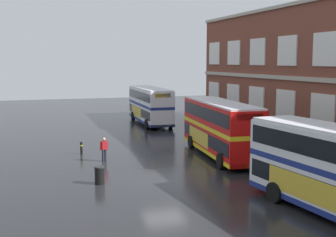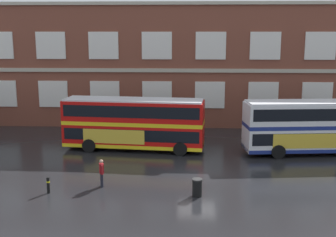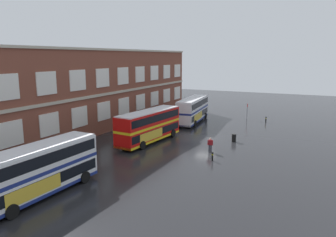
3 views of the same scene
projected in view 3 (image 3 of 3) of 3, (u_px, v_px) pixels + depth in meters
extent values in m
plane|color=black|center=(192.00, 137.00, 44.14)|extent=(120.00, 120.00, 0.00)
cube|color=brown|center=(92.00, 90.00, 48.91)|extent=(50.66, 8.00, 11.66)
cube|color=#B2A893|center=(114.00, 93.00, 47.21)|extent=(50.66, 0.16, 0.36)
cube|color=#B2A893|center=(112.00, 50.00, 46.04)|extent=(50.66, 0.28, 0.30)
cube|color=silver|center=(11.00, 134.00, 31.98)|extent=(2.84, 0.12, 2.56)
cube|color=silver|center=(50.00, 124.00, 36.46)|extent=(2.84, 0.12, 2.56)
cube|color=silver|center=(80.00, 117.00, 40.94)|extent=(2.84, 0.12, 2.56)
cube|color=silver|center=(104.00, 111.00, 45.42)|extent=(2.84, 0.12, 2.56)
cube|color=silver|center=(124.00, 106.00, 49.90)|extent=(2.84, 0.12, 2.56)
cube|color=silver|center=(140.00, 102.00, 54.38)|extent=(2.84, 0.12, 2.56)
cube|color=silver|center=(155.00, 98.00, 58.86)|extent=(2.84, 0.12, 2.56)
cube|color=silver|center=(167.00, 96.00, 63.34)|extent=(2.84, 0.12, 2.56)
cube|color=silver|center=(177.00, 93.00, 67.82)|extent=(2.84, 0.12, 2.56)
cube|color=silver|center=(6.00, 87.00, 31.10)|extent=(2.84, 0.12, 2.56)
cube|color=silver|center=(47.00, 83.00, 35.58)|extent=(2.84, 0.12, 2.56)
cube|color=silver|center=(78.00, 80.00, 40.05)|extent=(2.84, 0.12, 2.56)
cube|color=silver|center=(103.00, 78.00, 44.53)|extent=(2.84, 0.12, 2.56)
cube|color=silver|center=(123.00, 76.00, 49.01)|extent=(2.84, 0.12, 2.56)
cube|color=silver|center=(140.00, 74.00, 53.49)|extent=(2.84, 0.12, 2.56)
cube|color=silver|center=(154.00, 73.00, 57.97)|extent=(2.84, 0.12, 2.56)
cube|color=silver|center=(167.00, 72.00, 62.45)|extent=(2.84, 0.12, 2.56)
cube|color=silver|center=(177.00, 71.00, 66.93)|extent=(2.84, 0.12, 2.56)
cube|color=silver|center=(38.00, 182.00, 25.07)|extent=(11.09, 2.97, 1.75)
cube|color=black|center=(38.00, 179.00, 25.03)|extent=(10.65, 2.99, 0.90)
cube|color=navy|center=(37.00, 169.00, 24.87)|extent=(11.09, 2.97, 0.30)
cube|color=silver|center=(36.00, 158.00, 24.70)|extent=(11.09, 2.97, 1.55)
cube|color=black|center=(36.00, 157.00, 24.68)|extent=(10.65, 2.99, 0.90)
cube|color=navy|center=(38.00, 191.00, 25.21)|extent=(11.09, 2.99, 0.28)
cube|color=silver|center=(35.00, 148.00, 24.54)|extent=(10.87, 2.86, 0.12)
cube|color=gold|center=(35.00, 190.00, 23.31)|extent=(4.84, 0.22, 1.10)
cube|color=yellow|center=(85.00, 137.00, 29.36)|extent=(0.12, 1.66, 0.40)
cylinder|color=black|center=(85.00, 177.00, 27.95)|extent=(1.05, 0.36, 1.04)
cylinder|color=black|center=(63.00, 172.00, 29.13)|extent=(1.05, 0.36, 1.04)
cylinder|color=black|center=(12.00, 212.00, 21.75)|extent=(1.05, 0.36, 1.04)
cube|color=red|center=(149.00, 133.00, 41.26)|extent=(11.20, 3.61, 1.75)
cube|color=black|center=(149.00, 131.00, 41.22)|extent=(10.76, 3.60, 0.90)
cube|color=yellow|center=(149.00, 125.00, 41.07)|extent=(11.20, 3.61, 0.30)
cube|color=red|center=(149.00, 118.00, 40.89)|extent=(11.20, 3.61, 1.55)
cube|color=black|center=(149.00, 117.00, 40.88)|extent=(10.76, 3.60, 0.90)
cube|color=yellow|center=(149.00, 138.00, 41.40)|extent=(11.20, 3.63, 0.28)
cube|color=silver|center=(149.00, 111.00, 40.73)|extent=(10.97, 3.48, 0.12)
cube|color=gold|center=(152.00, 135.00, 39.48)|extent=(4.82, 0.50, 1.10)
cube|color=yellow|center=(171.00, 109.00, 45.40)|extent=(0.22, 1.66, 0.40)
cylinder|color=black|center=(173.00, 133.00, 43.98)|extent=(1.07, 0.42, 1.04)
cylinder|color=black|center=(157.00, 131.00, 45.28)|extent=(1.07, 0.42, 1.04)
cylinder|color=black|center=(142.00, 145.00, 37.98)|extent=(1.07, 0.42, 1.04)
cylinder|color=black|center=(125.00, 142.00, 39.28)|extent=(1.07, 0.42, 1.04)
cube|color=silver|center=(193.00, 115.00, 53.54)|extent=(11.20, 3.67, 1.75)
cube|color=black|center=(193.00, 114.00, 53.50)|extent=(10.77, 3.66, 0.90)
cube|color=navy|center=(193.00, 109.00, 53.35)|extent=(11.20, 3.67, 0.30)
cube|color=silver|center=(193.00, 104.00, 53.17)|extent=(11.20, 3.67, 1.55)
cube|color=black|center=(193.00, 103.00, 53.16)|extent=(10.77, 3.66, 0.90)
cube|color=navy|center=(193.00, 119.00, 53.68)|extent=(11.21, 3.69, 0.28)
cube|color=silver|center=(193.00, 99.00, 53.01)|extent=(10.97, 3.54, 0.12)
cube|color=gold|center=(198.00, 116.00, 51.88)|extent=(4.82, 0.53, 1.10)
cube|color=yellow|center=(201.00, 97.00, 58.14)|extent=(0.23, 1.65, 0.40)
cylinder|color=black|center=(205.00, 116.00, 56.81)|extent=(1.07, 0.43, 1.04)
cylinder|color=black|center=(192.00, 115.00, 57.66)|extent=(1.07, 0.43, 1.04)
cylinder|color=black|center=(195.00, 124.00, 50.20)|extent=(1.07, 0.43, 1.04)
cylinder|color=black|center=(179.00, 122.00, 51.06)|extent=(1.07, 0.43, 1.04)
cylinder|color=black|center=(211.00, 149.00, 36.96)|extent=(0.20, 0.20, 0.85)
cylinder|color=black|center=(209.00, 148.00, 36.98)|extent=(0.20, 0.20, 0.85)
cube|color=maroon|center=(210.00, 142.00, 36.83)|extent=(0.35, 0.46, 0.60)
cylinder|color=maroon|center=(213.00, 143.00, 36.81)|extent=(0.14, 0.14, 0.57)
cylinder|color=maroon|center=(208.00, 143.00, 36.87)|extent=(0.14, 0.14, 0.57)
sphere|color=tan|center=(210.00, 139.00, 36.75)|extent=(0.22, 0.22, 0.22)
cylinder|color=slate|center=(247.00, 111.00, 56.44)|extent=(0.10, 0.10, 2.70)
cube|color=red|center=(247.00, 105.00, 56.23)|extent=(0.44, 0.04, 0.56)
cylinder|color=black|center=(234.00, 138.00, 41.48)|extent=(0.56, 0.56, 0.95)
cylinder|color=black|center=(234.00, 134.00, 41.38)|extent=(0.60, 0.60, 0.08)
cylinder|color=black|center=(212.00, 156.00, 33.88)|extent=(0.18, 0.18, 0.95)
cylinder|color=yellow|center=(212.00, 155.00, 33.84)|extent=(0.19, 0.19, 0.08)
cylinder|color=black|center=(266.00, 120.00, 53.69)|extent=(0.18, 0.18, 0.95)
cylinder|color=yellow|center=(266.00, 118.00, 53.65)|extent=(0.19, 0.19, 0.08)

